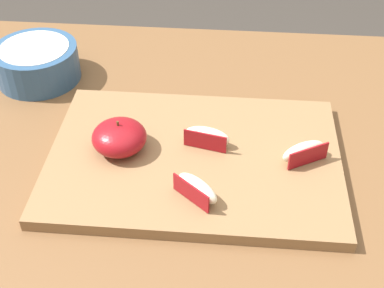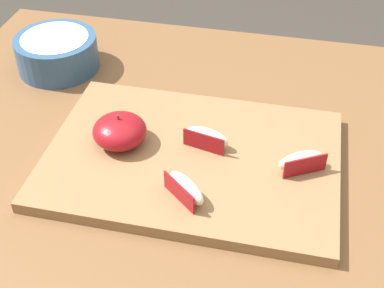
# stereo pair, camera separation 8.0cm
# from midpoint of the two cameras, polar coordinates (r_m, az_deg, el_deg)

# --- Properties ---
(dining_table) EXTENTS (1.10, 0.88, 0.75)m
(dining_table) POSITION_cam_midpoint_polar(r_m,az_deg,el_deg) (0.90, 0.51, -8.07)
(dining_table) COLOR brown
(dining_table) RESTS_ON ground_plane
(cutting_board) EXTENTS (0.44, 0.31, 0.02)m
(cutting_board) POSITION_cam_midpoint_polar(r_m,az_deg,el_deg) (0.82, -2.79, -1.70)
(cutting_board) COLOR olive
(cutting_board) RESTS_ON dining_table
(apple_half_skin_up) EXTENTS (0.08, 0.08, 0.05)m
(apple_half_skin_up) POSITION_cam_midpoint_polar(r_m,az_deg,el_deg) (0.82, -10.82, 0.62)
(apple_half_skin_up) COLOR maroon
(apple_half_skin_up) RESTS_ON cutting_board
(apple_wedge_near_knife) EXTENTS (0.07, 0.04, 0.03)m
(apple_wedge_near_knife) POSITION_cam_midpoint_polar(r_m,az_deg,el_deg) (0.82, -1.41, 0.70)
(apple_wedge_near_knife) COLOR #F4EACC
(apple_wedge_near_knife) RESTS_ON cutting_board
(apple_wedge_back) EXTENTS (0.07, 0.06, 0.03)m
(apple_wedge_back) POSITION_cam_midpoint_polar(r_m,az_deg,el_deg) (0.74, -2.88, -4.92)
(apple_wedge_back) COLOR #F4EACC
(apple_wedge_back) RESTS_ON cutting_board
(apple_wedge_front) EXTENTS (0.07, 0.06, 0.03)m
(apple_wedge_front) POSITION_cam_midpoint_polar(r_m,az_deg,el_deg) (0.80, 8.87, -0.96)
(apple_wedge_front) COLOR #F4EACC
(apple_wedge_front) RESTS_ON cutting_board
(ceramic_fruit_bowl) EXTENTS (0.15, 0.15, 0.07)m
(ceramic_fruit_bowl) POSITION_cam_midpoint_polar(r_m,az_deg,el_deg) (1.05, -18.60, 8.24)
(ceramic_fruit_bowl) COLOR #2D517A
(ceramic_fruit_bowl) RESTS_ON dining_table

